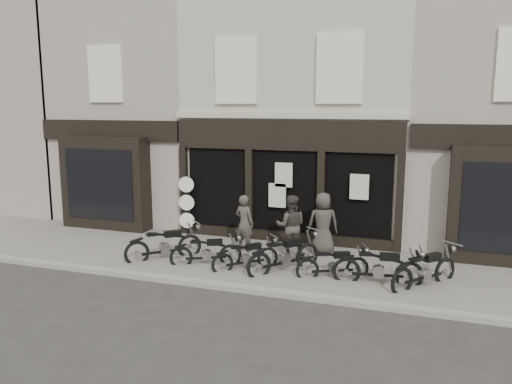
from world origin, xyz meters
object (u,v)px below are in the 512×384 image
(motorcycle_0, at_px, (165,247))
(advert_sign_post, at_px, (187,207))
(motorcycle_5, at_px, (379,271))
(motorcycle_2, at_px, (246,259))
(motorcycle_1, at_px, (207,254))
(motorcycle_4, at_px, (333,267))
(motorcycle_3, at_px, (285,258))
(man_centre, at_px, (291,226))
(man_left, at_px, (244,223))
(man_right, at_px, (323,223))
(motorcycle_6, at_px, (425,273))

(motorcycle_0, height_order, advert_sign_post, advert_sign_post)
(motorcycle_0, bearing_deg, motorcycle_5, -46.31)
(advert_sign_post, bearing_deg, motorcycle_2, -50.76)
(motorcycle_2, bearing_deg, motorcycle_0, 135.52)
(motorcycle_1, xyz_separation_m, motorcycle_4, (3.44, 0.08, -0.02))
(motorcycle_4, bearing_deg, motorcycle_0, 155.18)
(advert_sign_post, bearing_deg, motorcycle_3, -41.25)
(motorcycle_3, relative_size, man_centre, 1.11)
(advert_sign_post, bearing_deg, motorcycle_0, -87.85)
(motorcycle_4, height_order, man_left, man_left)
(motorcycle_2, height_order, man_left, man_left)
(motorcycle_3, xyz_separation_m, man_left, (-1.58, 1.27, 0.52))
(motorcycle_0, relative_size, man_centre, 1.00)
(motorcycle_2, bearing_deg, advert_sign_post, 96.52)
(motorcycle_0, distance_m, motorcycle_5, 5.88)
(motorcycle_3, xyz_separation_m, man_centre, (-0.17, 1.23, 0.56))
(man_right, height_order, advert_sign_post, advert_sign_post)
(motorcycle_1, relative_size, motorcycle_4, 1.03)
(motorcycle_6, bearing_deg, man_centre, 111.71)
(motorcycle_0, height_order, man_centre, man_centre)
(motorcycle_2, xyz_separation_m, advert_sign_post, (-3.01, 2.59, 0.68))
(motorcycle_4, bearing_deg, motorcycle_3, 151.68)
(motorcycle_4, relative_size, motorcycle_6, 0.97)
(motorcycle_2, bearing_deg, motorcycle_3, -34.07)
(motorcycle_0, xyz_separation_m, motorcycle_2, (2.46, -0.07, -0.06))
(motorcycle_3, xyz_separation_m, man_right, (0.64, 1.74, 0.58))
(motorcycle_2, distance_m, advert_sign_post, 4.03)
(man_right, bearing_deg, man_left, -7.80)
(motorcycle_6, relative_size, man_centre, 1.02)
(motorcycle_0, height_order, man_right, man_right)
(motorcycle_1, xyz_separation_m, motorcycle_6, (5.61, 0.15, 0.04))
(motorcycle_3, distance_m, motorcycle_6, 3.46)
(motorcycle_1, relative_size, man_left, 1.08)
(motorcycle_0, bearing_deg, motorcycle_1, -48.55)
(motorcycle_0, xyz_separation_m, man_right, (4.12, 1.83, 0.59))
(motorcycle_5, relative_size, advert_sign_post, 1.02)
(motorcycle_0, bearing_deg, motorcycle_2, -47.14)
(motorcycle_0, relative_size, motorcycle_4, 1.01)
(man_left, bearing_deg, motorcycle_3, 157.92)
(motorcycle_3, xyz_separation_m, motorcycle_6, (3.46, -0.00, -0.02))
(motorcycle_3, height_order, motorcycle_6, motorcycle_3)
(motorcycle_3, bearing_deg, motorcycle_1, 131.86)
(motorcycle_2, distance_m, man_centre, 1.74)
(man_right, bearing_deg, motorcycle_3, 50.00)
(motorcycle_1, distance_m, man_right, 3.44)
(man_left, bearing_deg, motorcycle_1, 85.13)
(motorcycle_1, distance_m, advert_sign_post, 3.26)
(motorcycle_1, distance_m, man_left, 1.64)
(motorcycle_3, xyz_separation_m, motorcycle_5, (2.41, -0.17, -0.02))
(motorcycle_5, height_order, man_centre, man_centre)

